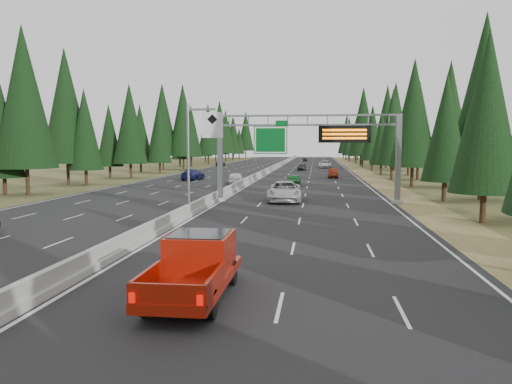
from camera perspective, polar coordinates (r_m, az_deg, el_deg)
road at (r=90.42m, az=1.14°, el=2.11°), size 32.00×260.00×0.08m
shoulder_right at (r=90.38m, az=12.45°, el=1.98°), size 3.60×260.00×0.06m
shoulder_left at (r=93.90m, az=-9.74°, el=2.15°), size 3.60×260.00×0.06m
median_barrier at (r=90.40m, az=1.14°, el=2.35°), size 0.70×260.00×0.85m
sign_gantry at (r=44.70m, az=6.71°, el=5.47°), size 16.75×0.98×7.80m
hov_sign_pole at (r=35.82m, az=-6.87°, el=4.63°), size 2.80×0.50×8.00m
tree_row_right at (r=75.29m, az=17.17°, el=8.19°), size 12.08×244.88×18.75m
tree_row_left at (r=89.36m, az=-13.35°, el=7.94°), size 11.89×242.80×18.85m
silver_minivan at (r=45.26m, az=3.30°, el=0.06°), size 3.21×6.62×1.81m
red_pickup at (r=17.26m, az=-6.72°, el=-7.92°), size 2.22×6.23×2.03m
car_ahead_green at (r=63.42m, az=4.35°, el=1.39°), size 1.70×4.13×1.40m
car_ahead_dkred at (r=78.96m, az=8.80°, el=2.13°), size 1.59×4.37×1.43m
car_ahead_dkgrey at (r=101.23m, az=5.27°, el=2.83°), size 1.86×4.44×1.28m
car_ahead_white at (r=113.07m, az=7.91°, el=3.15°), size 2.78×5.96×1.65m
car_ahead_far at (r=158.56m, az=5.61°, el=3.73°), size 1.77×3.87×1.29m
car_onc_blue at (r=73.89m, az=-7.24°, el=2.00°), size 2.70×5.69×1.60m
car_onc_white at (r=65.70m, az=-2.38°, el=1.61°), size 2.32×4.78×1.57m
car_onc_far at (r=123.98m, az=-4.06°, el=3.30°), size 2.60×4.84×1.29m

